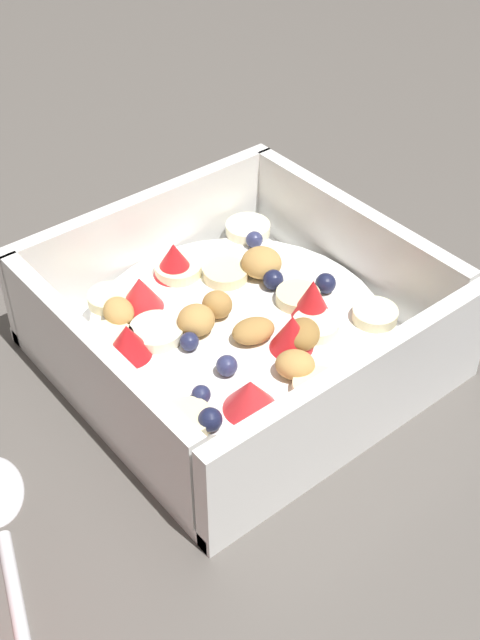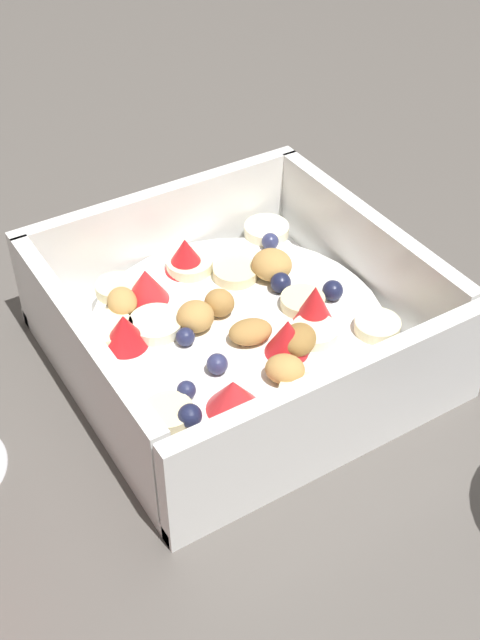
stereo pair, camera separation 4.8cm
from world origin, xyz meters
name	(u,v)px [view 2 (the right image)]	position (x,y,z in m)	size (l,w,h in m)	color
ground_plane	(214,366)	(0.00, 0.00, 0.00)	(2.40, 2.40, 0.00)	#56514C
fruit_bowl	(238,330)	(-0.02, 0.00, 0.02)	(0.20, 0.20, 0.07)	white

